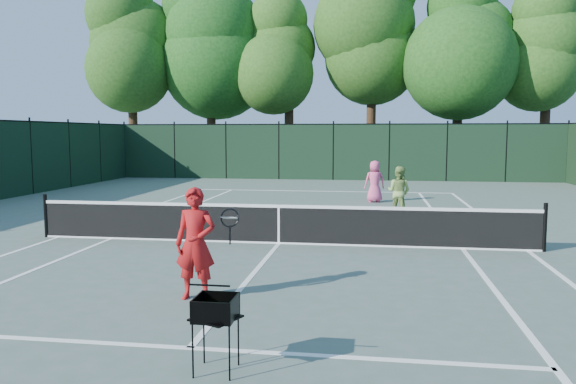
# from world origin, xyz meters

# --- Properties ---
(ground) EXTENTS (90.00, 90.00, 0.00)m
(ground) POSITION_xyz_m (0.00, 0.00, 0.00)
(ground) COLOR #4C5D53
(ground) RESTS_ON ground
(sideline_doubles_left) EXTENTS (0.10, 23.77, 0.01)m
(sideline_doubles_left) POSITION_xyz_m (-5.49, 0.00, 0.00)
(sideline_doubles_left) COLOR white
(sideline_doubles_left) RESTS_ON ground
(sideline_doubles_right) EXTENTS (0.10, 23.77, 0.01)m
(sideline_doubles_right) POSITION_xyz_m (5.49, 0.00, 0.00)
(sideline_doubles_right) COLOR white
(sideline_doubles_right) RESTS_ON ground
(sideline_singles_left) EXTENTS (0.10, 23.77, 0.01)m
(sideline_singles_left) POSITION_xyz_m (-4.12, 0.00, 0.00)
(sideline_singles_left) COLOR white
(sideline_singles_left) RESTS_ON ground
(sideline_singles_right) EXTENTS (0.10, 23.77, 0.01)m
(sideline_singles_right) POSITION_xyz_m (4.12, 0.00, 0.00)
(sideline_singles_right) COLOR white
(sideline_singles_right) RESTS_ON ground
(baseline_far) EXTENTS (10.97, 0.10, 0.01)m
(baseline_far) POSITION_xyz_m (0.00, 11.88, 0.00)
(baseline_far) COLOR white
(baseline_far) RESTS_ON ground
(service_line_near) EXTENTS (8.23, 0.10, 0.01)m
(service_line_near) POSITION_xyz_m (0.00, -6.40, 0.00)
(service_line_near) COLOR white
(service_line_near) RESTS_ON ground
(service_line_far) EXTENTS (8.23, 0.10, 0.01)m
(service_line_far) POSITION_xyz_m (0.00, 6.40, 0.00)
(service_line_far) COLOR white
(service_line_far) RESTS_ON ground
(center_service_line) EXTENTS (0.10, 12.80, 0.01)m
(center_service_line) POSITION_xyz_m (0.00, 0.00, 0.00)
(center_service_line) COLOR white
(center_service_line) RESTS_ON ground
(tennis_net) EXTENTS (11.69, 0.09, 1.06)m
(tennis_net) POSITION_xyz_m (0.00, 0.00, 0.48)
(tennis_net) COLOR black
(tennis_net) RESTS_ON ground
(fence_far) EXTENTS (24.00, 0.05, 3.00)m
(fence_far) POSITION_xyz_m (0.00, 18.00, 1.50)
(fence_far) COLOR black
(fence_far) RESTS_ON ground
(tree_0) EXTENTS (6.40, 6.40, 13.14)m
(tree_0) POSITION_xyz_m (-13.00, 21.50, 8.16)
(tree_0) COLOR black
(tree_0) RESTS_ON ground
(tree_1) EXTENTS (6.80, 6.80, 13.98)m
(tree_1) POSITION_xyz_m (-8.00, 22.00, 8.69)
(tree_1) COLOR black
(tree_1) RESTS_ON ground
(tree_2) EXTENTS (6.00, 6.00, 12.40)m
(tree_2) POSITION_xyz_m (-3.00, 21.80, 7.73)
(tree_2) COLOR black
(tree_2) RESTS_ON ground
(tree_3) EXTENTS (7.00, 7.00, 14.45)m
(tree_3) POSITION_xyz_m (2.00, 22.30, 9.01)
(tree_3) COLOR black
(tree_3) RESTS_ON ground
(tree_4) EXTENTS (6.20, 6.20, 12.97)m
(tree_4) POSITION_xyz_m (7.00, 21.60, 8.14)
(tree_4) COLOR black
(tree_4) RESTS_ON ground
(tree_5) EXTENTS (5.80, 5.80, 12.23)m
(tree_5) POSITION_xyz_m (12.00, 22.10, 7.71)
(tree_5) COLOR black
(tree_5) RESTS_ON ground
(coach) EXTENTS (0.92, 0.61, 1.73)m
(coach) POSITION_xyz_m (-0.54, -4.45, 0.87)
(coach) COLOR #A11213
(coach) RESTS_ON ground
(player_pink) EXTENTS (0.84, 0.65, 1.54)m
(player_pink) POSITION_xyz_m (2.21, 8.28, 0.77)
(player_pink) COLOR #E45084
(player_pink) RESTS_ON ground
(player_green) EXTENTS (0.94, 0.86, 1.54)m
(player_green) POSITION_xyz_m (2.92, 4.69, 0.77)
(player_green) COLOR #85A753
(player_green) RESTS_ON ground
(ball_hopper) EXTENTS (0.57, 0.57, 0.83)m
(ball_hopper) POSITION_xyz_m (0.49, -6.99, 0.69)
(ball_hopper) COLOR black
(ball_hopper) RESTS_ON ground
(loose_ball_near_cart) EXTENTS (0.07, 0.07, 0.07)m
(loose_ball_near_cart) POSITION_xyz_m (-0.08, -4.85, 0.03)
(loose_ball_near_cart) COLOR #CCF131
(loose_ball_near_cart) RESTS_ON ground
(loose_ball_midcourt) EXTENTS (0.07, 0.07, 0.07)m
(loose_ball_midcourt) POSITION_xyz_m (-1.70, -1.06, 0.03)
(loose_ball_midcourt) COLOR #EBF632
(loose_ball_midcourt) RESTS_ON ground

